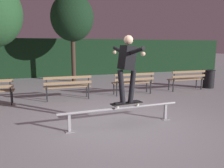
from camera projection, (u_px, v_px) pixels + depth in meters
ground_plane at (120, 124)px, 5.28m from camera, size 90.00×90.00×0.00m
hedge_backdrop at (62, 57)px, 14.09m from camera, size 24.00×1.20×2.30m
grind_rail at (121, 111)px, 5.19m from camera, size 2.97×0.18×0.44m
skateboard at (127, 103)px, 5.21m from camera, size 0.79×0.26×0.09m
skateboarder at (127, 63)px, 5.06m from camera, size 0.63×1.41×1.56m
park_bench_left_center at (68, 85)px, 7.61m from camera, size 1.61×0.46×0.88m
park_bench_right_center at (133, 81)px, 8.47m from camera, size 1.61×0.46×0.88m
park_bench_rightmost at (187, 78)px, 9.33m from camera, size 1.61×0.46×0.88m
tree_behind_benches at (72, 18)px, 11.27m from camera, size 2.18×2.18×4.48m
trash_can at (209, 79)px, 9.91m from camera, size 0.52×0.52×0.80m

